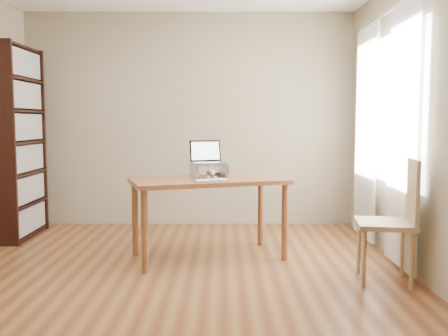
# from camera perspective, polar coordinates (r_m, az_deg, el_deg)

# --- Properties ---
(room) EXTENTS (4.04, 4.54, 2.64)m
(room) POSITION_cam_1_polar(r_m,az_deg,el_deg) (3.95, -5.69, 5.63)
(room) COLOR #5C2C18
(room) RESTS_ON ground
(bookshelf) EXTENTS (0.30, 0.90, 2.10)m
(bookshelf) POSITION_cam_1_polar(r_m,az_deg,el_deg) (5.92, -22.44, 2.72)
(bookshelf) COLOR black
(bookshelf) RESTS_ON ground
(curtains) EXTENTS (0.03, 1.90, 2.25)m
(curtains) POSITION_cam_1_polar(r_m,az_deg,el_deg) (4.95, 17.65, 3.83)
(curtains) COLOR white
(curtains) RESTS_ON ground
(desk) EXTENTS (1.56, 1.10, 0.75)m
(desk) POSITION_cam_1_polar(r_m,az_deg,el_deg) (4.65, -1.77, -2.40)
(desk) COLOR brown
(desk) RESTS_ON ground
(laptop_stand) EXTENTS (0.32, 0.25, 0.13)m
(laptop_stand) POSITION_cam_1_polar(r_m,az_deg,el_deg) (4.71, -1.75, -0.10)
(laptop_stand) COLOR silver
(laptop_stand) RESTS_ON desk
(laptop) EXTENTS (0.35, 0.34, 0.22)m
(laptop) POSITION_cam_1_polar(r_m,az_deg,el_deg) (4.75, -1.73, 1.21)
(laptop) COLOR silver
(laptop) RESTS_ON laptop_stand
(keyboard) EXTENTS (0.32, 0.25, 0.02)m
(keyboard) POSITION_cam_1_polar(r_m,az_deg,el_deg) (4.42, -1.50, -1.42)
(keyboard) COLOR silver
(keyboard) RESTS_ON desk
(coaster) EXTENTS (0.09, 0.09, 0.01)m
(coaster) POSITION_cam_1_polar(r_m,az_deg,el_deg) (4.41, 6.13, -1.54)
(coaster) COLOR #55321D
(coaster) RESTS_ON desk
(cat) EXTENTS (0.24, 0.48, 0.15)m
(cat) POSITION_cam_1_polar(r_m,az_deg,el_deg) (4.74, -1.69, -0.31)
(cat) COLOR #443B35
(cat) RESTS_ON desk
(chair) EXTENTS (0.50, 0.50, 0.99)m
(chair) POSITION_cam_1_polar(r_m,az_deg,el_deg) (4.20, 18.96, -5.16)
(chair) COLOR tan
(chair) RESTS_ON ground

